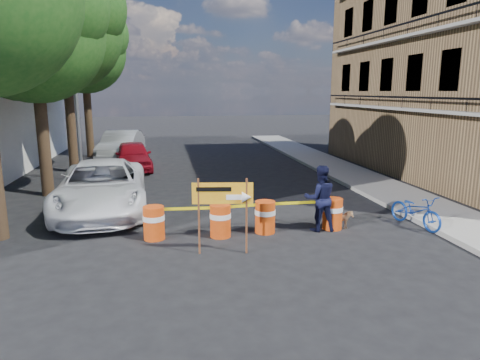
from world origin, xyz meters
name	(u,v)px	position (x,y,z in m)	size (l,w,h in m)	color
ground	(263,249)	(0.00, 0.00, 0.00)	(120.00, 120.00, 0.00)	black
sidewalk_east	(377,186)	(6.20, 6.00, 0.07)	(2.40, 40.00, 0.15)	gray
tree_mid_a	(35,30)	(-6.74, 7.00, 6.01)	(5.25, 5.00, 8.68)	#332316
tree_mid_b	(65,29)	(-6.73, 12.00, 6.71)	(5.67, 5.40, 9.62)	#332316
tree_far	(85,50)	(-6.74, 17.00, 6.22)	(5.04, 4.80, 8.84)	#332316
streetlamp	(76,80)	(-5.93, 9.50, 4.38)	(1.25, 0.18, 8.00)	gray
barrel_far_left	(154,222)	(-2.71, 1.25, 0.47)	(0.58, 0.58, 0.90)	#CE410C
barrel_mid_left	(220,220)	(-0.93, 1.14, 0.47)	(0.58, 0.58, 0.90)	#CE410C
barrel_mid_right	(265,216)	(0.34, 1.27, 0.47)	(0.58, 0.58, 0.90)	#CE410C
barrel_far_right	(332,213)	(2.32, 1.26, 0.47)	(0.58, 0.58, 0.90)	#CE410C
detour_sign	(231,199)	(-0.84, -0.13, 1.38)	(1.45, 0.37, 1.88)	#592D19
pedestrian	(320,198)	(1.91, 1.20, 0.94)	(0.91, 0.71, 1.88)	black
bicycle	(417,196)	(4.80, 1.04, 0.92)	(0.64, 0.97, 1.85)	#133CA2
dog	(341,219)	(2.56, 1.20, 0.28)	(0.30, 0.66, 0.56)	tan
suv_white	(102,187)	(-4.43, 4.25, 0.83)	(2.75, 5.97, 1.66)	white
sedan_red	(133,156)	(-3.95, 11.99, 0.72)	(1.70, 4.22, 1.44)	maroon
sedan_silver	(122,146)	(-4.80, 15.22, 0.85)	(1.80, 5.15, 1.70)	#A6A9AD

